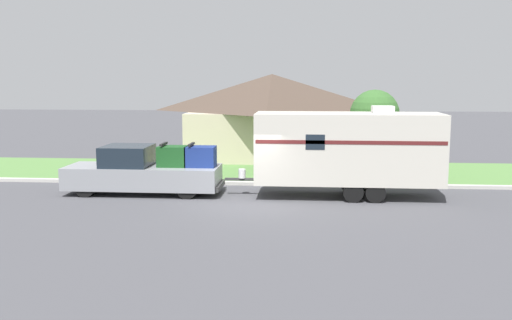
% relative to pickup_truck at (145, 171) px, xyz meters
% --- Properties ---
extents(ground_plane, '(120.00, 120.00, 0.00)m').
position_rel_pickup_truck_xyz_m(ground_plane, '(4.19, -1.61, -0.89)').
color(ground_plane, '#47474C').
extents(curb_strip, '(80.00, 0.30, 0.14)m').
position_rel_pickup_truck_xyz_m(curb_strip, '(4.19, 2.14, -0.82)').
color(curb_strip, beige).
rests_on(curb_strip, ground_plane).
extents(lawn_strip, '(80.00, 7.00, 0.03)m').
position_rel_pickup_truck_xyz_m(lawn_strip, '(4.19, 5.79, -0.87)').
color(lawn_strip, '#568442').
rests_on(lawn_strip, ground_plane).
extents(house_across_street, '(9.78, 7.77, 4.79)m').
position_rel_pickup_truck_xyz_m(house_across_street, '(4.40, 11.28, 1.60)').
color(house_across_street, beige).
rests_on(house_across_street, ground_plane).
extents(pickup_truck, '(6.18, 2.06, 2.03)m').
position_rel_pickup_truck_xyz_m(pickup_truck, '(0.00, 0.00, 0.00)').
color(pickup_truck, black).
rests_on(pickup_truck, ground_plane).
extents(travel_trailer, '(8.29, 2.24, 3.52)m').
position_rel_pickup_truck_xyz_m(travel_trailer, '(7.97, -0.00, 1.01)').
color(travel_trailer, black).
rests_on(travel_trailer, ground_plane).
extents(mailbox, '(0.48, 0.20, 1.41)m').
position_rel_pickup_truck_xyz_m(mailbox, '(5.04, 3.07, 0.19)').
color(mailbox, brown).
rests_on(mailbox, ground_plane).
extents(tree_in_yard, '(2.27, 2.27, 4.04)m').
position_rel_pickup_truck_xyz_m(tree_in_yard, '(9.50, 4.66, 2.00)').
color(tree_in_yard, brown).
rests_on(tree_in_yard, ground_plane).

